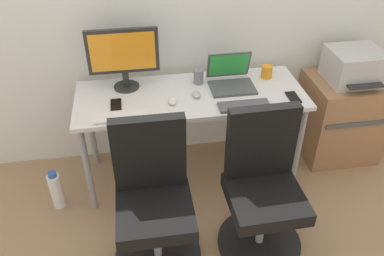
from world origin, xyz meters
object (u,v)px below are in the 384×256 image
water_bottle_on_floor (56,190)px  coffee_mug (267,72)px  open_laptop (231,78)px  side_cabinet (341,117)px  office_chair_right (262,190)px  desktop_monitor (123,55)px  printer (354,66)px  office_chair_left (154,203)px

water_bottle_on_floor → coffee_mug: size_ratio=3.37×
open_laptop → coffee_mug: 0.29m
water_bottle_on_floor → open_laptop: open_laptop is taller
side_cabinet → coffee_mug: size_ratio=7.36×
office_chair_right → side_cabinet: 1.20m
office_chair_right → desktop_monitor: size_ratio=1.96×
open_laptop → printer: bearing=1.0°
water_bottle_on_floor → desktop_monitor: size_ratio=0.65×
coffee_mug → desktop_monitor: bearing=179.1°
coffee_mug → open_laptop: bearing=-166.8°
office_chair_right → water_bottle_on_floor: (-1.32, 0.50, -0.28)m
water_bottle_on_floor → side_cabinet: bearing=7.2°
side_cabinet → coffee_mug: (-0.65, 0.05, 0.44)m
water_bottle_on_floor → desktop_monitor: 1.06m
side_cabinet → desktop_monitor: (-1.67, 0.07, 0.64)m
side_cabinet → printer: bearing=-90.0°
desktop_monitor → coffee_mug: desktop_monitor is taller
desktop_monitor → water_bottle_on_floor: bearing=-148.0°
printer → open_laptop: open_laptop is taller
desktop_monitor → side_cabinet: bearing=-2.2°
side_cabinet → coffee_mug: coffee_mug is taller
office_chair_left → coffee_mug: size_ratio=10.22×
office_chair_right → desktop_monitor: (-0.76, 0.85, 0.56)m
side_cabinet → open_laptop: (-0.94, -0.02, 0.45)m
printer → desktop_monitor: 1.68m
printer → desktop_monitor: size_ratio=0.83×
open_laptop → coffee_mug: bearing=13.2°
office_chair_left → water_bottle_on_floor: (-0.66, 0.50, -0.28)m
office_chair_right → open_laptop: size_ratio=3.03×
office_chair_left → water_bottle_on_floor: office_chair_left is taller
office_chair_right → open_laptop: open_laptop is taller
water_bottle_on_floor → desktop_monitor: bearing=32.0°
open_laptop → coffee_mug: size_ratio=3.37×
office_chair_left → open_laptop: 1.05m
open_laptop → side_cabinet: bearing=1.1°
open_laptop → water_bottle_on_floor: bearing=-168.4°
side_cabinet → printer: printer is taller
office_chair_right → coffee_mug: 0.94m
office_chair_left → side_cabinet: size_ratio=1.39×
printer → water_bottle_on_floor: printer is taller
office_chair_left → side_cabinet: bearing=26.5°
printer → open_laptop: (-0.94, -0.02, -0.01)m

